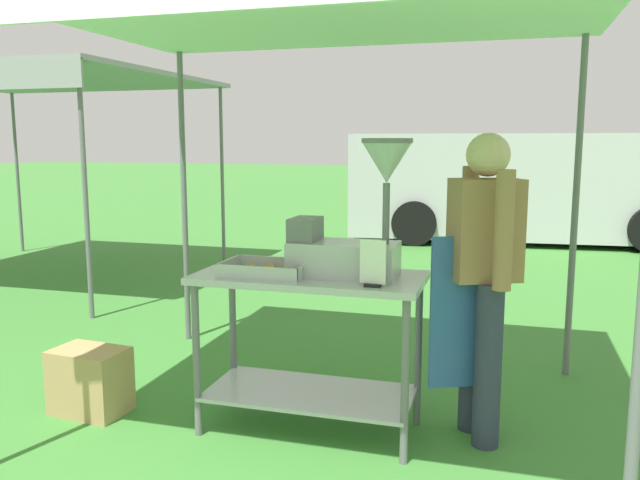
% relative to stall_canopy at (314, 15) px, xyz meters
% --- Properties ---
extents(ground_plane, '(70.00, 70.00, 0.00)m').
position_rel_stall_canopy_xyz_m(ground_plane, '(0.01, 5.05, -2.21)').
color(ground_plane, '#3D7F33').
extents(stall_canopy, '(3.04, 2.49, 2.29)m').
position_rel_stall_canopy_xyz_m(stall_canopy, '(0.00, 0.00, 0.00)').
color(stall_canopy, slate).
rests_on(stall_canopy, ground).
extents(donut_cart, '(1.21, 0.57, 0.87)m').
position_rel_stall_canopy_xyz_m(donut_cart, '(-0.00, -0.10, -1.59)').
color(donut_cart, '#B7B7BC').
rests_on(donut_cart, ground).
extents(donut_tray, '(0.45, 0.30, 0.07)m').
position_rel_stall_canopy_xyz_m(donut_tray, '(-0.21, -0.18, -1.32)').
color(donut_tray, '#B7B7BC').
rests_on(donut_tray, donut_cart).
extents(donut_fryer, '(0.63, 0.28, 0.71)m').
position_rel_stall_canopy_xyz_m(donut_fryer, '(0.23, -0.08, -1.08)').
color(donut_fryer, '#B7B7BC').
rests_on(donut_fryer, donut_cart).
extents(menu_sign, '(0.13, 0.05, 0.23)m').
position_rel_stall_canopy_xyz_m(menu_sign, '(0.38, -0.29, -1.24)').
color(menu_sign, black).
rests_on(menu_sign, donut_cart).
extents(vendor, '(0.46, 0.52, 1.61)m').
position_rel_stall_canopy_xyz_m(vendor, '(0.88, 0.06, -1.30)').
color(vendor, '#2D3347').
rests_on(vendor, ground).
extents(supply_crate, '(0.44, 0.32, 0.38)m').
position_rel_stall_canopy_xyz_m(supply_crate, '(-1.29, -0.24, -2.02)').
color(supply_crate, tan).
rests_on(supply_crate, ground).
extents(van_silver, '(5.53, 2.38, 1.69)m').
position_rel_stall_canopy_xyz_m(van_silver, '(1.24, 7.49, -1.33)').
color(van_silver, '#BCBCC1').
rests_on(van_silver, ground).
extents(neighbour_tent, '(3.38, 3.01, 2.29)m').
position_rel_stall_canopy_xyz_m(neighbour_tent, '(-4.14, 2.86, 0.02)').
color(neighbour_tent, slate).
rests_on(neighbour_tent, ground).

